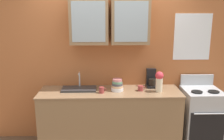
{
  "coord_description": "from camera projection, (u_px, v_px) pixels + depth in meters",
  "views": [
    {
      "loc": [
        -0.08,
        -3.68,
        2.15
      ],
      "look_at": [
        0.03,
        0.0,
        1.26
      ],
      "focal_mm": 39.88,
      "sensor_mm": 36.0,
      "label": 1
    }
  ],
  "objects": [
    {
      "name": "cup_near_bowls",
      "position": [
        141.0,
        88.0,
        3.87
      ],
      "size": [
        0.12,
        0.08,
        0.08
      ],
      "color": "#993838",
      "rests_on": "counter"
    },
    {
      "name": "sink_faucet",
      "position": [
        79.0,
        89.0,
        3.92
      ],
      "size": [
        0.54,
        0.28,
        0.26
      ],
      "color": "#2D2D30",
      "rests_on": "counter"
    },
    {
      "name": "coffee_maker",
      "position": [
        151.0,
        80.0,
        4.07
      ],
      "size": [
        0.17,
        0.2,
        0.29
      ],
      "color": "black",
      "rests_on": "counter"
    },
    {
      "name": "counter",
      "position": [
        110.0,
        118.0,
        3.98
      ],
      "size": [
        2.2,
        0.64,
        0.92
      ],
      "color": "#93704C",
      "rests_on": "ground_plane"
    },
    {
      "name": "back_wall_unit",
      "position": [
        110.0,
        54.0,
        4.06
      ],
      "size": [
        4.22,
        0.43,
        2.67
      ],
      "color": "#B76638",
      "rests_on": "ground_plane"
    },
    {
      "name": "vase",
      "position": [
        159.0,
        81.0,
        3.8
      ],
      "size": [
        0.13,
        0.13,
        0.32
      ],
      "color": "beige",
      "rests_on": "counter"
    },
    {
      "name": "cup_near_sink",
      "position": [
        102.0,
        90.0,
        3.76
      ],
      "size": [
        0.11,
        0.07,
        0.09
      ],
      "color": "#993838",
      "rests_on": "counter"
    },
    {
      "name": "stove_range",
      "position": [
        200.0,
        117.0,
        4.02
      ],
      "size": [
        0.58,
        0.63,
        1.1
      ],
      "color": "silver",
      "rests_on": "ground_plane"
    },
    {
      "name": "bowl_stack",
      "position": [
        117.0,
        85.0,
        3.87
      ],
      "size": [
        0.19,
        0.19,
        0.19
      ],
      "color": "white",
      "rests_on": "counter"
    }
  ]
}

